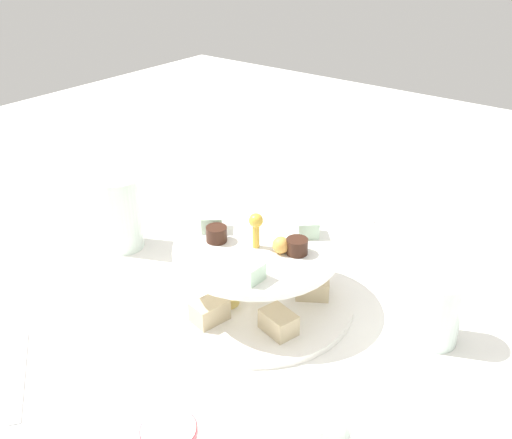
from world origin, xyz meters
TOP-DOWN VIEW (x-y plane):
  - ground_plane at (0.00, 0.00)m, footprint 2.40×2.40m
  - tiered_serving_stand at (0.00, 0.00)m, footprint 0.29×0.29m
  - water_glass_tall_right at (0.01, -0.28)m, footprint 0.07×0.07m
  - water_glass_short_left at (0.18, 0.22)m, footprint 0.06×0.06m
  - butter_knife_left at (-0.33, -0.06)m, footprint 0.03×0.17m
  - butter_knife_right at (0.30, -0.14)m, footprint 0.11×0.15m
  - water_glass_mid_back at (-0.08, 0.24)m, footprint 0.06×0.06m

SIDE VIEW (x-z plane):
  - ground_plane at x=0.00m, z-range 0.00..0.00m
  - butter_knife_left at x=-0.33m, z-range 0.00..0.00m
  - butter_knife_right at x=0.30m, z-range 0.00..0.00m
  - water_glass_short_left at x=0.18m, z-range 0.00..0.07m
  - tiered_serving_stand at x=0.00m, z-range -0.03..0.12m
  - water_glass_mid_back at x=-0.08m, z-range 0.00..0.10m
  - water_glass_tall_right at x=0.01m, z-range 0.00..0.13m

